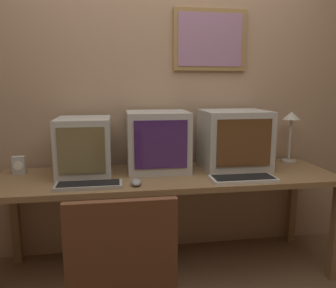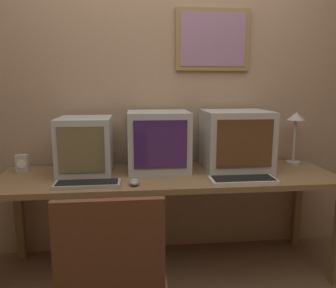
{
  "view_description": "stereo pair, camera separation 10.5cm",
  "coord_description": "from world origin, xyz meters",
  "px_view_note": "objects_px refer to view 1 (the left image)",
  "views": [
    {
      "loc": [
        -0.33,
        -1.16,
        1.3
      ],
      "look_at": [
        0.0,
        0.96,
        0.92
      ],
      "focal_mm": 35.0,
      "sensor_mm": 36.0,
      "label": 1
    },
    {
      "loc": [
        -0.22,
        -1.18,
        1.3
      ],
      "look_at": [
        0.0,
        0.96,
        0.92
      ],
      "focal_mm": 35.0,
      "sensor_mm": 36.0,
      "label": 2
    }
  ],
  "objects_px": {
    "monitor_left": "(84,146)",
    "desk_clock": "(19,165)",
    "mouse_near_keyboard": "(136,182)",
    "desk_lamp": "(291,125)",
    "keyboard_side": "(243,179)",
    "monitor_right": "(234,139)",
    "keyboard_main": "(89,185)",
    "monitor_center": "(158,141)"
  },
  "relations": [
    {
      "from": "monitor_left",
      "to": "desk_clock",
      "type": "height_order",
      "value": "monitor_left"
    },
    {
      "from": "mouse_near_keyboard",
      "to": "desk_clock",
      "type": "xyz_separation_m",
      "value": [
        -0.77,
        0.38,
        0.04
      ]
    },
    {
      "from": "desk_clock",
      "to": "desk_lamp",
      "type": "xyz_separation_m",
      "value": [
        1.99,
        0.05,
        0.23
      ]
    },
    {
      "from": "keyboard_side",
      "to": "desk_lamp",
      "type": "xyz_separation_m",
      "value": [
        0.55,
        0.43,
        0.28
      ]
    },
    {
      "from": "monitor_left",
      "to": "desk_lamp",
      "type": "distance_m",
      "value": 1.56
    },
    {
      "from": "monitor_right",
      "to": "keyboard_main",
      "type": "xyz_separation_m",
      "value": [
        -1.01,
        -0.32,
        -0.2
      ]
    },
    {
      "from": "desk_clock",
      "to": "keyboard_main",
      "type": "bearing_deg",
      "value": -37.14
    },
    {
      "from": "monitor_left",
      "to": "monitor_center",
      "type": "xyz_separation_m",
      "value": [
        0.5,
        0.03,
        0.02
      ]
    },
    {
      "from": "monitor_right",
      "to": "keyboard_side",
      "type": "relative_size",
      "value": 1.11
    },
    {
      "from": "monitor_left",
      "to": "keyboard_main",
      "type": "xyz_separation_m",
      "value": [
        0.05,
        -0.3,
        -0.18
      ]
    },
    {
      "from": "keyboard_main",
      "to": "keyboard_side",
      "type": "height_order",
      "value": "same"
    },
    {
      "from": "keyboard_side",
      "to": "desk_lamp",
      "type": "distance_m",
      "value": 0.75
    },
    {
      "from": "keyboard_main",
      "to": "keyboard_side",
      "type": "relative_size",
      "value": 0.95
    },
    {
      "from": "desk_lamp",
      "to": "monitor_left",
      "type": "bearing_deg",
      "value": -175.61
    },
    {
      "from": "monitor_left",
      "to": "keyboard_main",
      "type": "relative_size",
      "value": 0.99
    },
    {
      "from": "monitor_center",
      "to": "desk_lamp",
      "type": "height_order",
      "value": "monitor_center"
    },
    {
      "from": "monitor_center",
      "to": "mouse_near_keyboard",
      "type": "xyz_separation_m",
      "value": [
        -0.17,
        -0.35,
        -0.19
      ]
    },
    {
      "from": "monitor_right",
      "to": "keyboard_side",
      "type": "bearing_deg",
      "value": -98.59
    },
    {
      "from": "monitor_right",
      "to": "mouse_near_keyboard",
      "type": "distance_m",
      "value": 0.82
    },
    {
      "from": "mouse_near_keyboard",
      "to": "desk_clock",
      "type": "height_order",
      "value": "desk_clock"
    },
    {
      "from": "desk_clock",
      "to": "monitor_center",
      "type": "bearing_deg",
      "value": -2.16
    },
    {
      "from": "desk_clock",
      "to": "keyboard_side",
      "type": "bearing_deg",
      "value": -14.9
    },
    {
      "from": "monitor_left",
      "to": "monitor_center",
      "type": "height_order",
      "value": "monitor_center"
    },
    {
      "from": "mouse_near_keyboard",
      "to": "desk_lamp",
      "type": "distance_m",
      "value": 1.33
    },
    {
      "from": "desk_lamp",
      "to": "keyboard_side",
      "type": "bearing_deg",
      "value": -141.54
    },
    {
      "from": "keyboard_main",
      "to": "mouse_near_keyboard",
      "type": "height_order",
      "value": "mouse_near_keyboard"
    },
    {
      "from": "monitor_left",
      "to": "keyboard_side",
      "type": "height_order",
      "value": "monitor_left"
    },
    {
      "from": "monitor_left",
      "to": "desk_clock",
      "type": "xyz_separation_m",
      "value": [
        -0.45,
        0.07,
        -0.13
      ]
    },
    {
      "from": "monitor_center",
      "to": "desk_clock",
      "type": "bearing_deg",
      "value": 177.84
    },
    {
      "from": "monitor_right",
      "to": "desk_lamp",
      "type": "height_order",
      "value": "monitor_right"
    },
    {
      "from": "monitor_right",
      "to": "desk_clock",
      "type": "xyz_separation_m",
      "value": [
        -1.5,
        0.06,
        -0.15
      ]
    },
    {
      "from": "monitor_left",
      "to": "desk_clock",
      "type": "distance_m",
      "value": 0.47
    },
    {
      "from": "monitor_right",
      "to": "keyboard_side",
      "type": "xyz_separation_m",
      "value": [
        -0.05,
        -0.33,
        -0.2
      ]
    },
    {
      "from": "keyboard_side",
      "to": "desk_lamp",
      "type": "bearing_deg",
      "value": 38.46
    },
    {
      "from": "desk_clock",
      "to": "desk_lamp",
      "type": "relative_size",
      "value": 0.31
    },
    {
      "from": "monitor_center",
      "to": "desk_clock",
      "type": "height_order",
      "value": "monitor_center"
    },
    {
      "from": "desk_clock",
      "to": "monitor_left",
      "type": "bearing_deg",
      "value": -8.9
    },
    {
      "from": "keyboard_main",
      "to": "mouse_near_keyboard",
      "type": "relative_size",
      "value": 3.8
    },
    {
      "from": "monitor_right",
      "to": "monitor_center",
      "type": "bearing_deg",
      "value": 177.97
    },
    {
      "from": "monitor_center",
      "to": "keyboard_side",
      "type": "distance_m",
      "value": 0.64
    },
    {
      "from": "keyboard_main",
      "to": "desk_clock",
      "type": "bearing_deg",
      "value": 142.86
    },
    {
      "from": "monitor_left",
      "to": "mouse_near_keyboard",
      "type": "bearing_deg",
      "value": -44.0
    }
  ]
}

